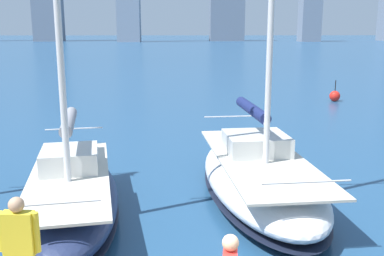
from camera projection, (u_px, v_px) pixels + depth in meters
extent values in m
cube|color=gray|center=(310.00, 9.00, 159.70)|extent=(6.89, 7.15, 22.48)
cube|color=slate|center=(227.00, 7.00, 167.03)|extent=(12.56, 8.50, 25.09)
ellipsoid|color=white|center=(259.00, 179.00, 12.74)|extent=(3.54, 7.89, 1.18)
ellipsoid|color=black|center=(259.00, 190.00, 12.81)|extent=(3.55, 7.93, 0.10)
cube|color=beige|center=(260.00, 158.00, 12.61)|extent=(2.94, 6.93, 0.06)
cube|color=silver|center=(256.00, 143.00, 12.99)|extent=(1.87, 1.83, 0.55)
cylinder|color=silver|center=(271.00, 5.00, 11.15)|extent=(0.16, 0.16, 8.21)
cylinder|color=silver|center=(252.00, 113.00, 13.37)|extent=(0.40, 3.22, 0.12)
cylinder|color=navy|center=(252.00, 109.00, 13.35)|extent=(0.57, 2.98, 0.32)
cylinder|color=silver|center=(307.00, 182.00, 9.07)|extent=(1.87, 0.20, 0.04)
cylinder|color=silver|center=(234.00, 116.00, 15.84)|extent=(2.16, 0.23, 0.04)
ellipsoid|color=navy|center=(71.00, 197.00, 11.43)|extent=(3.53, 7.25, 1.12)
ellipsoid|color=black|center=(72.00, 209.00, 11.50)|extent=(3.55, 7.29, 0.10)
cube|color=beige|center=(70.00, 175.00, 11.30)|extent=(2.97, 6.35, 0.06)
cube|color=silver|center=(70.00, 159.00, 11.63)|extent=(1.66, 1.75, 0.55)
cylinder|color=silver|center=(69.00, 126.00, 11.96)|extent=(0.62, 2.89, 0.12)
cylinder|color=gray|center=(69.00, 121.00, 11.94)|extent=(0.78, 2.70, 0.32)
cylinder|color=silver|center=(58.00, 203.00, 8.14)|extent=(1.52, 0.31, 0.04)
cylinder|color=silver|center=(74.00, 129.00, 14.17)|extent=(1.75, 0.35, 0.04)
cube|color=yellow|center=(19.00, 234.00, 6.70)|extent=(0.48, 0.24, 0.69)
cylinder|color=yellow|center=(1.00, 231.00, 6.71)|extent=(0.10, 0.10, 0.63)
cylinder|color=yellow|center=(36.00, 232.00, 6.68)|extent=(0.10, 0.10, 0.63)
sphere|color=tan|center=(16.00, 205.00, 6.60)|extent=(0.23, 0.23, 0.23)
sphere|color=tan|center=(230.00, 243.00, 5.70)|extent=(0.22, 0.22, 0.22)
sphere|color=red|center=(335.00, 96.00, 29.86)|extent=(0.70, 0.70, 0.70)
cylinder|color=black|center=(335.00, 86.00, 29.71)|extent=(0.06, 0.06, 0.70)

